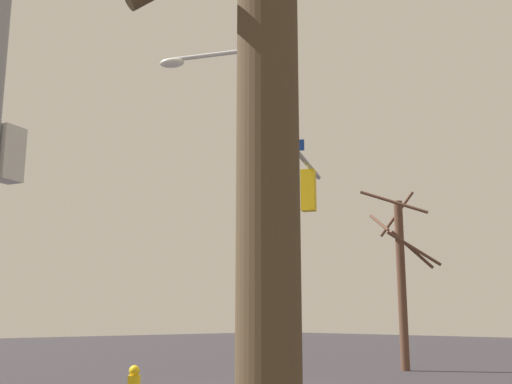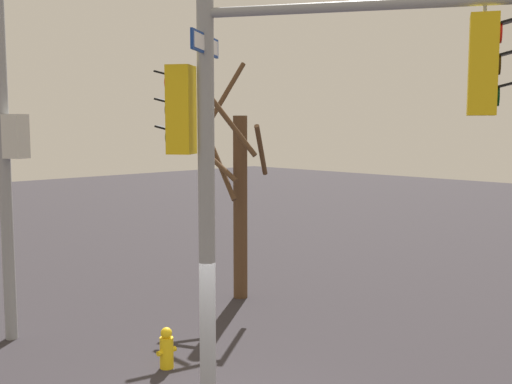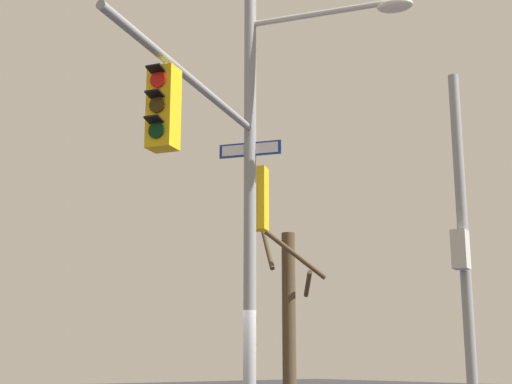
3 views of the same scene
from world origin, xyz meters
TOP-DOWN VIEW (x-y plane):
  - main_signal_pole_assembly at (-0.53, 0.42)m, footprint 3.02×5.79m
  - bare_tree_behind_pole at (6.35, -6.62)m, footprint 2.18×2.07m
  - bare_tree_corner at (-2.06, 7.42)m, footprint 2.34×2.22m

SIDE VIEW (x-z plane):
  - bare_tree_behind_pole at x=6.35m, z-range -0.05..5.79m
  - bare_tree_corner at x=-2.06m, z-range 0.10..5.79m
  - main_signal_pole_assembly at x=-0.53m, z-range 0.68..8.74m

